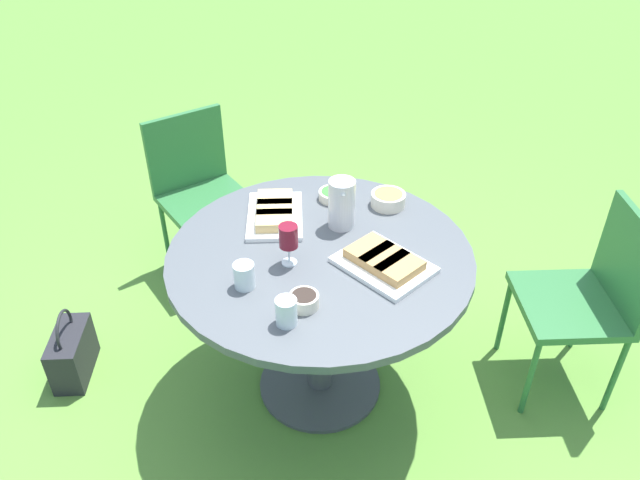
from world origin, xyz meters
name	(u,v)px	position (x,y,z in m)	size (l,w,h in m)	color
ground_plane	(320,384)	(0.00, 0.00, 0.00)	(40.00, 40.00, 0.00)	#5B8C38
dining_table	(320,278)	(0.00, 0.00, 0.64)	(1.21, 1.21, 0.77)	#4C4C51
chair_near_left	(199,184)	(-0.98, -0.61, 0.52)	(0.59, 0.60, 0.89)	#2D6B38
chair_far_back	(591,291)	(0.01, 1.15, 0.52)	(0.44, 0.42, 0.89)	#2D6B38
water_pitcher	(342,204)	(-0.18, 0.10, 0.87)	(0.12, 0.11, 0.21)	silver
wine_glass	(288,238)	(0.06, -0.12, 0.89)	(0.07, 0.07, 0.17)	silver
platter_bread_main	(275,213)	(-0.25, -0.18, 0.79)	(0.36, 0.23, 0.06)	white
platter_charcuterie	(384,262)	(0.10, 0.24, 0.79)	(0.43, 0.42, 0.06)	white
bowl_fries	(388,199)	(-0.33, 0.31, 0.80)	(0.15, 0.15, 0.06)	beige
bowl_salad	(333,195)	(-0.39, 0.08, 0.79)	(0.13, 0.13, 0.04)	beige
bowl_olives	(304,300)	(0.31, -0.07, 0.80)	(0.11, 0.11, 0.05)	beige
cup_water_near	(286,312)	(0.40, -0.13, 0.82)	(0.08, 0.08, 0.10)	silver
cup_water_far	(244,276)	(0.19, -0.28, 0.82)	(0.08, 0.08, 0.10)	silver
handbag	(72,353)	(-0.14, -1.15, 0.13)	(0.30, 0.14, 0.37)	#232328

